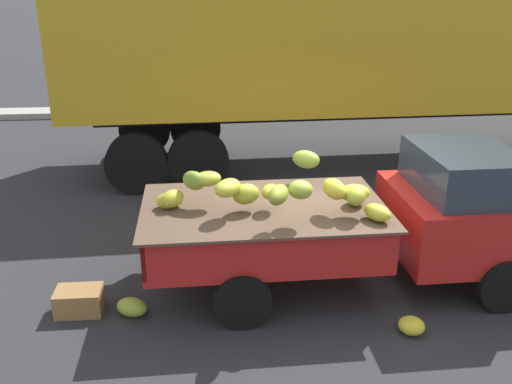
{
  "coord_description": "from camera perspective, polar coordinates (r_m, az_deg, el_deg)",
  "views": [
    {
      "loc": [
        -1.39,
        -6.17,
        3.6
      ],
      "look_at": [
        -0.81,
        0.17,
        1.13
      ],
      "focal_mm": 39.22,
      "sensor_mm": 36.0,
      "label": 1
    }
  ],
  "objects": [
    {
      "name": "semi_trailer",
      "position": [
        11.33,
        12.36,
        15.35
      ],
      "size": [
        12.08,
        2.98,
        3.95
      ],
      "rotation": [
        0.0,
        0.0,
        0.03
      ],
      "color": "gold",
      "rests_on": "ground"
    },
    {
      "name": "pickup_truck",
      "position": [
        7.11,
        16.79,
        -2.18
      ],
      "size": [
        5.07,
        1.85,
        1.7
      ],
      "rotation": [
        0.0,
        0.0,
        0.02
      ],
      "color": "#B21E19",
      "rests_on": "ground"
    },
    {
      "name": "ground",
      "position": [
        7.28,
        6.58,
        -8.6
      ],
      "size": [
        220.0,
        220.0,
        0.0
      ],
      "primitive_type": "plane",
      "color": "#28282B"
    },
    {
      "name": "fallen_banana_bunch_near_tailgate",
      "position": [
        6.6,
        -12.55,
        -11.39
      ],
      "size": [
        0.44,
        0.39,
        0.2
      ],
      "primitive_type": "ellipsoid",
      "rotation": [
        0.0,
        0.0,
        5.84
      ],
      "color": "#94A52F",
      "rests_on": "ground"
    },
    {
      "name": "produce_crate",
      "position": [
        6.79,
        -17.58,
        -10.53
      ],
      "size": [
        0.52,
        0.36,
        0.29
      ],
      "primitive_type": "cube",
      "rotation": [
        0.0,
        0.0,
        -0.01
      ],
      "color": "olive",
      "rests_on": "ground"
    },
    {
      "name": "fallen_banana_bunch_by_wheel",
      "position": [
        6.39,
        15.57,
        -13.0
      ],
      "size": [
        0.4,
        0.4,
        0.18
      ],
      "primitive_type": "ellipsoid",
      "rotation": [
        0.0,
        0.0,
        2.43
      ],
      "color": "gold",
      "rests_on": "ground"
    },
    {
      "name": "curb_strip",
      "position": [
        16.0,
        -0.07,
        8.47
      ],
      "size": [
        80.0,
        0.8,
        0.16
      ],
      "primitive_type": "cube",
      "color": "gray",
      "rests_on": "ground"
    }
  ]
}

